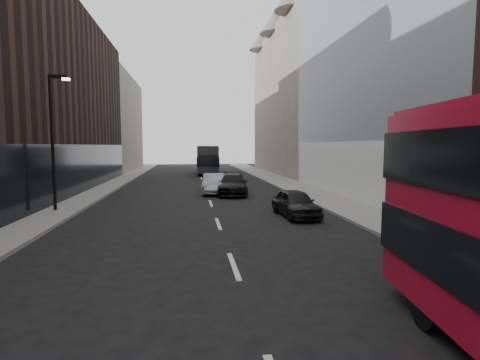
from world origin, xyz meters
name	(u,v)px	position (x,y,z in m)	size (l,w,h in m)	color
sidewalk_right	(305,191)	(7.50, 25.00, 0.07)	(3.00, 80.00, 0.15)	slate
sidewalk_left	(95,194)	(-8.00, 25.00, 0.07)	(2.00, 80.00, 0.15)	slate
building_modern_block	(384,48)	(11.47, 21.00, 9.90)	(5.03, 22.00, 20.00)	#AEB3B9
building_victorian	(290,97)	(11.38, 44.00, 9.66)	(6.50, 24.00, 21.00)	slate
building_left_mid	(62,103)	(-11.50, 30.00, 7.00)	(5.00, 24.00, 14.00)	black
building_left_far	(115,124)	(-11.50, 52.00, 6.50)	(5.00, 20.00, 13.00)	slate
street_lamp	(54,133)	(-8.22, 18.00, 4.18)	(1.06, 0.22, 7.00)	black
grey_bus	(207,159)	(0.93, 44.54, 1.87)	(2.81, 10.88, 3.49)	black
car_a	(296,203)	(3.95, 15.23, 0.68)	(1.60, 3.97, 1.35)	black
car_b	(214,184)	(0.50, 24.85, 0.73)	(1.54, 4.42, 1.46)	#919599
car_c	(233,184)	(1.82, 24.08, 0.74)	(2.07, 5.08, 1.48)	black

